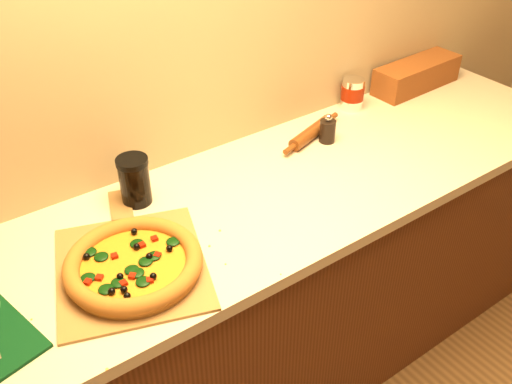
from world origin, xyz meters
The scene contains 10 objects.
cabinet centered at (0.00, 1.43, 0.43)m, with size 2.80×0.65×0.86m, color #48230F.
countertop centered at (0.00, 1.43, 0.88)m, with size 2.84×0.68×0.04m, color beige.
pizza_peel centered at (-0.38, 1.37, 0.90)m, with size 0.50×0.62×0.01m.
pizza centered at (-0.38, 1.33, 0.93)m, with size 0.36×0.36×0.05m.
bottle_cap centered at (-0.37, 1.23, 0.90)m, with size 0.03×0.03×0.01m, color black.
pepper_grinder centered at (0.48, 1.55, 0.94)m, with size 0.06×0.06×0.11m.
rolling_pin centered at (0.45, 1.60, 0.92)m, with size 0.33×0.12×0.05m.
coffee_canister centered at (0.74, 1.69, 0.96)m, with size 0.09×0.09×0.12m.
bread_bag centered at (1.09, 1.68, 0.96)m, with size 0.41×0.13×0.11m, color brown.
dark_jar centered at (-0.24, 1.62, 0.98)m, with size 0.10×0.10×0.15m.
Camera 1 is at (-0.76, 0.25, 1.95)m, focal length 40.00 mm.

